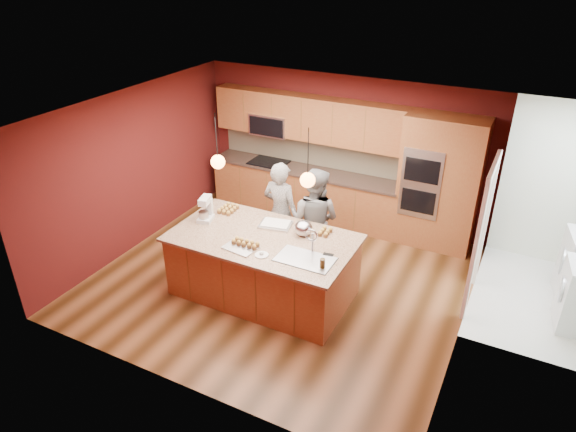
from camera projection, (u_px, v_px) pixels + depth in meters
The scene contains 24 objects.
floor at pixel (281, 279), 8.11m from camera, with size 5.50×5.50×0.00m, color #40250F.
ceiling at pixel (280, 112), 6.85m from camera, with size 5.50×5.50×0.00m, color white.
wall_back at pixel (343, 149), 9.45m from camera, with size 5.50×5.50×0.00m, color #4E1413.
wall_front at pixel (172, 294), 5.51m from camera, with size 5.50×5.50×0.00m, color #4E1413.
wall_left at pixel (135, 169), 8.58m from camera, with size 5.00×5.00×0.00m, color #4E1413.
wall_right at pixel (476, 247), 6.38m from camera, with size 5.00×5.00×0.00m, color #4E1413.
cabinet_run at pixel (304, 166), 9.69m from camera, with size 3.74×0.64×2.30m.
oven_column at pixel (439, 183), 8.56m from camera, with size 1.30×0.62×2.30m.
doorway_trim at pixel (480, 238), 7.16m from camera, with size 0.08×1.11×2.20m, color white, non-canonical shape.
pendant_left at pixel (218, 162), 7.14m from camera, with size 0.20×0.20×0.80m.
pendant_right at pixel (308, 180), 6.59m from camera, with size 0.20×0.20×0.80m.
island at pixel (264, 265), 7.56m from camera, with size 2.65×1.48×1.35m.
person_left at pixel (281, 212), 8.27m from camera, with size 0.63×0.41×1.72m, color black.
person_right at pixel (314, 220), 8.03m from camera, with size 0.84×0.65×1.72m, color slate.
stand_mixer at pixel (206, 210), 7.72m from camera, with size 0.26×0.31×0.38m.
sheet_cake at pixel (276, 224), 7.63m from camera, with size 0.52×0.43×0.05m.
cooling_rack at pixel (241, 247), 7.07m from camera, with size 0.45×0.32×0.02m, color #BBBCC2.
mixing_bowl at pixel (303, 228), 7.35m from camera, with size 0.27×0.27×0.23m, color #B6B8BE.
plate at pixel (262, 255), 6.90m from camera, with size 0.19×0.19×0.01m, color silver.
tumbler at pixel (322, 264), 6.60m from camera, with size 0.07×0.07×0.14m, color #39280E.
phone at pixel (328, 255), 6.91m from camera, with size 0.14×0.08×0.01m, color black.
cupcakes_left at pixel (228, 209), 8.04m from camera, with size 0.26×0.35×0.08m, color #B28939, non-canonical shape.
cupcakes_rack at pixel (245, 243), 7.09m from camera, with size 0.41×0.17×0.07m, color #B28939, non-canonical shape.
cupcakes_right at pixel (325, 232), 7.40m from camera, with size 0.17×0.25×0.08m, color #B28939, non-canonical shape.
Camera 1 is at (3.14, -5.93, 4.67)m, focal length 32.00 mm.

